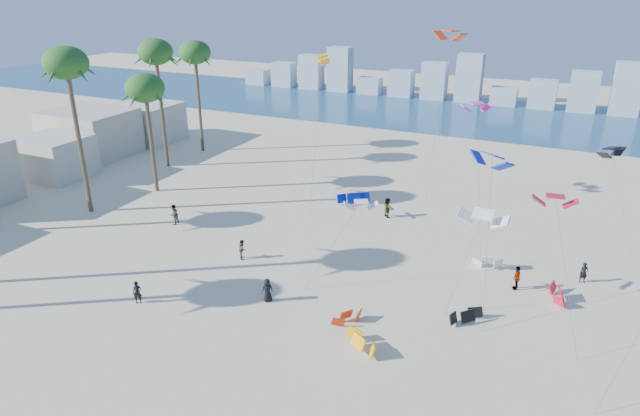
% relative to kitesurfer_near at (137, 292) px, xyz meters
% --- Properties ---
extents(ground, '(220.00, 220.00, 0.00)m').
position_rel_kitesurfer_near_xyz_m(ground, '(5.66, -5.40, -0.81)').
color(ground, beige).
rests_on(ground, ground).
extents(ocean, '(220.00, 220.00, 0.00)m').
position_rel_kitesurfer_near_xyz_m(ocean, '(5.66, 66.60, -0.80)').
color(ocean, navy).
rests_on(ocean, ground).
extents(kitesurfer_near, '(0.70, 0.65, 1.61)m').
position_rel_kitesurfer_near_xyz_m(kitesurfer_near, '(0.00, 0.00, 0.00)').
color(kitesurfer_near, black).
rests_on(kitesurfer_near, ground).
extents(kitesurfer_mid, '(0.90, 0.96, 1.56)m').
position_rel_kitesurfer_near_xyz_m(kitesurfer_mid, '(2.91, 8.55, -0.03)').
color(kitesurfer_mid, gray).
rests_on(kitesurfer_mid, ground).
extents(kitesurfers_far, '(38.50, 18.48, 1.85)m').
position_rel_kitesurfer_near_xyz_m(kitesurfers_far, '(13.34, 13.96, 0.08)').
color(kitesurfers_far, black).
rests_on(kitesurfers_far, ground).
extents(grounded_kites, '(21.81, 23.82, 1.06)m').
position_rel_kitesurfer_near_xyz_m(grounded_kites, '(15.47, 12.37, -0.37)').
color(grounded_kites, red).
rests_on(grounded_kites, ground).
extents(flying_kites, '(30.33, 30.23, 16.49)m').
position_rel_kitesurfer_near_xyz_m(flying_kites, '(18.22, 17.44, 9.68)').
color(flying_kites, white).
rests_on(flying_kites, ground).
extents(palm_row, '(9.99, 44.80, 15.75)m').
position_rel_kitesurfer_near_xyz_m(palm_row, '(-16.07, 10.74, 11.17)').
color(palm_row, brown).
rests_on(palm_row, ground).
extents(beachfront_buildings, '(11.50, 43.00, 6.00)m').
position_rel_kitesurfer_near_xyz_m(beachfront_buildings, '(-28.03, 15.42, 1.87)').
color(beachfront_buildings, beige).
rests_on(beachfront_buildings, ground).
extents(distant_skyline, '(85.00, 3.00, 8.40)m').
position_rel_kitesurfer_near_xyz_m(distant_skyline, '(4.47, 76.60, 2.28)').
color(distant_skyline, '#9EADBF').
rests_on(distant_skyline, ground).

